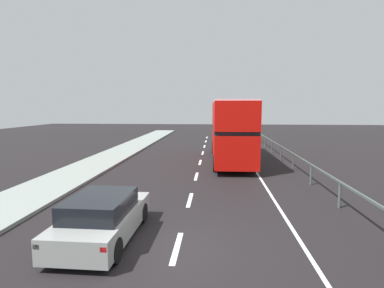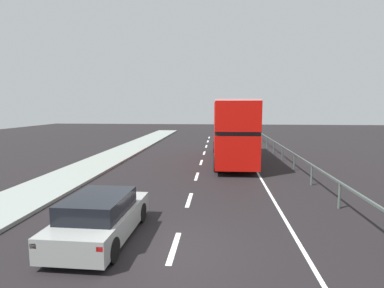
# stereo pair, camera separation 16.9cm
# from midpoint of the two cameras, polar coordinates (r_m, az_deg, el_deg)

# --- Properties ---
(ground_plane) EXTENTS (73.30, 120.00, 0.10)m
(ground_plane) POSITION_cam_midpoint_polar(r_m,az_deg,el_deg) (8.89, -3.43, -19.09)
(ground_plane) COLOR black
(lane_paint_markings) EXTENTS (3.64, 46.00, 0.01)m
(lane_paint_markings) POSITION_cam_midpoint_polar(r_m,az_deg,el_deg) (17.25, 7.78, -5.99)
(lane_paint_markings) COLOR silver
(lane_paint_markings) RESTS_ON ground
(bridge_side_railing) EXTENTS (0.10, 42.00, 1.05)m
(bridge_side_railing) POSITION_cam_midpoint_polar(r_m,az_deg,el_deg) (17.81, 19.58, -3.14)
(bridge_side_railing) COLOR #48544E
(bridge_side_railing) RESTS_ON ground
(double_decker_bus_red) EXTENTS (2.74, 10.41, 4.29)m
(double_decker_bus_red) POSITION_cam_midpoint_polar(r_m,az_deg,el_deg) (21.65, 7.07, 2.80)
(double_decker_bus_red) COLOR red
(double_decker_bus_red) RESTS_ON ground
(hatchback_car_near) EXTENTS (1.88, 4.13, 1.34)m
(hatchback_car_near) POSITION_cam_midpoint_polar(r_m,az_deg,el_deg) (9.49, -16.91, -13.08)
(hatchback_car_near) COLOR gray
(hatchback_car_near) RESTS_ON ground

